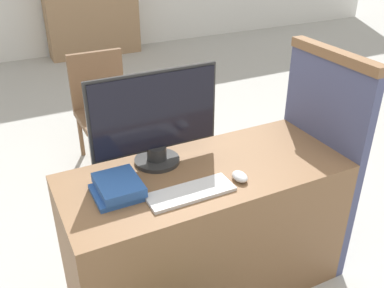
{
  "coord_description": "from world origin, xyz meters",
  "views": [
    {
      "loc": [
        -0.84,
        -1.23,
        1.84
      ],
      "look_at": [
        -0.09,
        0.27,
        0.93
      ],
      "focal_mm": 40.0,
      "sensor_mm": 36.0,
      "label": 1
    }
  ],
  "objects": [
    {
      "name": "desk",
      "position": [
        0.0,
        0.3,
        0.37
      ],
      "size": [
        1.4,
        0.6,
        0.75
      ],
      "color": "brown",
      "rests_on": "ground_plane"
    },
    {
      "name": "mouse",
      "position": [
        0.1,
        0.16,
        0.77
      ],
      "size": [
        0.06,
        0.09,
        0.04
      ],
      "color": "silver",
      "rests_on": "desk"
    },
    {
      "name": "keyboard",
      "position": [
        -0.15,
        0.16,
        0.76
      ],
      "size": [
        0.4,
        0.14,
        0.02
      ],
      "color": "silver",
      "rests_on": "desk"
    },
    {
      "name": "far_chair",
      "position": [
        -0.06,
        1.94,
        0.48
      ],
      "size": [
        0.44,
        0.44,
        0.88
      ],
      "rotation": [
        0.0,
        0.0,
        0.12
      ],
      "color": "brown",
      "rests_on": "ground_plane"
    },
    {
      "name": "monitor",
      "position": [
        -0.18,
        0.48,
        0.98
      ],
      "size": [
        0.64,
        0.22,
        0.47
      ],
      "color": "#282828",
      "rests_on": "desk"
    },
    {
      "name": "book_stack",
      "position": [
        -0.44,
        0.3,
        0.78
      ],
      "size": [
        0.21,
        0.23,
        0.07
      ],
      "color": "#285199",
      "rests_on": "desk"
    },
    {
      "name": "carrel_divider",
      "position": [
        0.72,
        0.3,
        0.63
      ],
      "size": [
        0.07,
        0.6,
        1.25
      ],
      "color": "#474C70",
      "rests_on": "ground_plane"
    }
  ]
}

